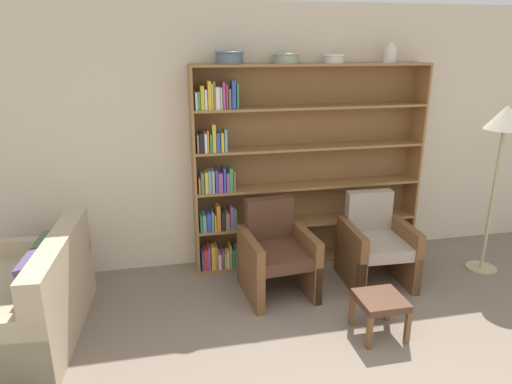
{
  "coord_description": "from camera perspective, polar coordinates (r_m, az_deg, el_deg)",
  "views": [
    {
      "loc": [
        -1.2,
        -1.84,
        2.33
      ],
      "look_at": [
        -0.29,
        2.35,
        0.95
      ],
      "focal_mm": 32.0,
      "sensor_mm": 36.0,
      "label": 1
    }
  ],
  "objects": [
    {
      "name": "bookshelf",
      "position": [
        4.91,
        4.19,
        2.76
      ],
      "size": [
        2.5,
        0.3,
        2.16
      ],
      "color": "olive",
      "rests_on": "ground"
    },
    {
      "name": "armchair_cushioned",
      "position": [
        4.83,
        14.71,
        -6.31
      ],
      "size": [
        0.67,
        0.71,
        0.9
      ],
      "rotation": [
        0.0,
        0.0,
        3.1
      ],
      "color": "brown",
      "rests_on": "ground"
    },
    {
      "name": "bowl_copper",
      "position": [
        4.58,
        -3.33,
        16.52
      ],
      "size": [
        0.28,
        0.28,
        0.12
      ],
      "color": "slate",
      "rests_on": "bookshelf"
    },
    {
      "name": "armchair_leather",
      "position": [
        4.48,
        2.56,
        -7.68
      ],
      "size": [
        0.7,
        0.73,
        0.9
      ],
      "rotation": [
        0.0,
        0.0,
        3.23
      ],
      "color": "brown",
      "rests_on": "ground"
    },
    {
      "name": "bowl_terracotta",
      "position": [
        4.7,
        3.79,
        16.43
      ],
      "size": [
        0.27,
        0.27,
        0.1
      ],
      "color": "gray",
      "rests_on": "bookshelf"
    },
    {
      "name": "floor_lamp",
      "position": [
        5.19,
        28.6,
        6.91
      ],
      "size": [
        0.39,
        0.39,
        1.77
      ],
      "color": "tan",
      "rests_on": "ground"
    },
    {
      "name": "vase_tall",
      "position": [
        5.12,
        16.41,
        16.23
      ],
      "size": [
        0.13,
        0.13,
        0.2
      ],
      "color": "silver",
      "rests_on": "bookshelf"
    },
    {
      "name": "couch",
      "position": [
        4.28,
        -26.55,
        -12.42
      ],
      "size": [
        0.96,
        1.53,
        0.87
      ],
      "rotation": [
        0.0,
        0.0,
        1.5
      ],
      "color": "tan",
      "rests_on": "ground"
    },
    {
      "name": "footstool",
      "position": [
        4.03,
        15.29,
        -13.31
      ],
      "size": [
        0.38,
        0.38,
        0.35
      ],
      "color": "brown",
      "rests_on": "ground"
    },
    {
      "name": "wall_back",
      "position": [
        4.96,
        1.98,
        6.74
      ],
      "size": [
        12.0,
        0.06,
        2.75
      ],
      "color": "beige",
      "rests_on": "ground"
    },
    {
      "name": "bowl_olive",
      "position": [
        4.87,
        9.75,
        16.18
      ],
      "size": [
        0.21,
        0.21,
        0.09
      ],
      "color": "silver",
      "rests_on": "bookshelf"
    }
  ]
}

